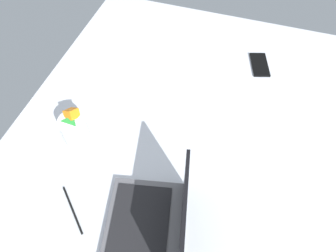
# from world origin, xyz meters

# --- Properties ---
(bed_mattress) EXTENTS (1.80, 1.40, 0.18)m
(bed_mattress) POSITION_xyz_m (0.00, 0.00, 0.09)
(bed_mattress) COLOR #B7BCC6
(bed_mattress) RESTS_ON ground
(laptop) EXTENTS (0.37, 0.29, 0.23)m
(laptop) POSITION_xyz_m (0.22, -0.07, 0.22)
(laptop) COLOR #4C4C51
(laptop) RESTS_ON bed_mattress
(snack_cup) EXTENTS (0.09, 0.10, 0.14)m
(snack_cup) POSITION_xyz_m (-0.02, -0.44, 0.24)
(snack_cup) COLOR silver
(snack_cup) RESTS_ON bed_mattress
(cell_phone) EXTENTS (0.15, 0.11, 0.01)m
(cell_phone) POSITION_xyz_m (-0.59, 0.13, 0.18)
(cell_phone) COLOR black
(cell_phone) RESTS_ON bed_mattress
(charger_cable) EXTENTS (0.12, 0.13, 0.01)m
(charger_cable) POSITION_xyz_m (0.23, -0.33, 0.18)
(charger_cable) COLOR black
(charger_cable) RESTS_ON bed_mattress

